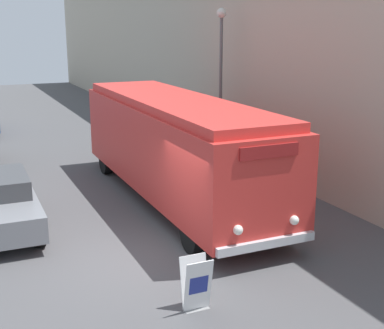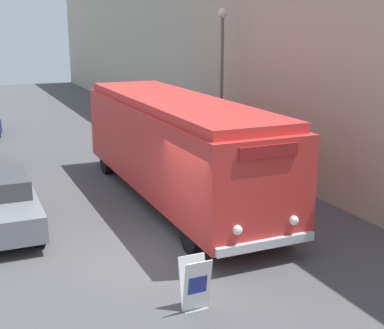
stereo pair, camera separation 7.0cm
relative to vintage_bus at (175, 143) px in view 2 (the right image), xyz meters
The scene contains 5 objects.
ground_plane 4.74m from the vintage_bus, 120.84° to the right, with size 80.00×80.00×0.00m, color #4C4C4F.
building_wall_right 7.89m from the vintage_bus, 55.62° to the left, with size 0.30×60.00×8.17m.
vintage_bus is the anchor object (origin of this frame).
sign_board 6.71m from the vintage_bus, 108.91° to the right, with size 0.54×0.39×1.04m.
streetlamp 5.23m from the vintage_bus, 46.46° to the left, with size 0.36×0.36×5.83m.
Camera 2 is at (-3.63, -10.80, 5.24)m, focal length 50.00 mm.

